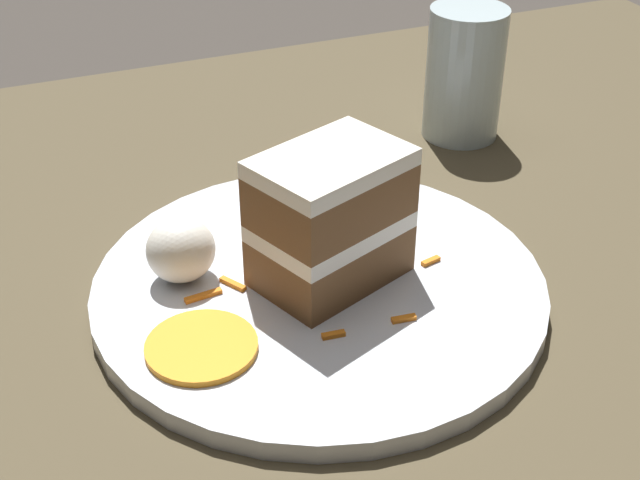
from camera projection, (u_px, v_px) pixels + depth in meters
name	position (u px, v px, depth m)	size (l,w,h in m)	color
ground_plane	(299.00, 325.00, 0.59)	(6.00, 6.00, 0.00)	#38332D
dining_table	(299.00, 313.00, 0.59)	(1.20, 0.87, 0.02)	#4C422D
plate	(320.00, 288.00, 0.58)	(0.30, 0.30, 0.01)	silver
cake_slice	(329.00, 217.00, 0.56)	(0.11, 0.09, 0.09)	brown
cream_dollop	(181.00, 250.00, 0.57)	(0.04, 0.04, 0.04)	white
orange_garnish	(201.00, 347.00, 0.52)	(0.07, 0.07, 0.00)	orange
carrot_shreds_scatter	(285.00, 289.00, 0.57)	(0.17, 0.14, 0.00)	orange
drinking_glass	(464.00, 82.00, 0.76)	(0.07, 0.07, 0.11)	silver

